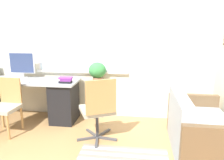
# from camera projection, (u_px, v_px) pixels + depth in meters

# --- Properties ---
(ground_plane) EXTENTS (14.00, 14.00, 0.00)m
(ground_plane) POSITION_uv_depth(u_px,v_px,m) (71.00, 128.00, 3.57)
(ground_plane) COLOR tan
(wall_back_with_window) EXTENTS (9.00, 0.12, 2.70)m
(wall_back_with_window) POSITION_uv_depth(u_px,v_px,m) (80.00, 43.00, 3.91)
(wall_back_with_window) COLOR beige
(wall_back_with_window) RESTS_ON ground_plane
(desk) EXTENTS (2.08, 0.59, 0.72)m
(desk) POSITION_uv_depth(u_px,v_px,m) (21.00, 98.00, 3.90)
(desk) COLOR #9EA3A8
(desk) RESTS_ON ground_plane
(monitor) EXTENTS (0.47, 0.16, 0.46)m
(monitor) POSITION_uv_depth(u_px,v_px,m) (22.00, 64.00, 3.91)
(monitor) COLOR silver
(monitor) RESTS_ON desk
(keyboard) EXTENTS (0.42, 0.15, 0.02)m
(keyboard) POSITION_uv_depth(u_px,v_px,m) (14.00, 81.00, 3.67)
(keyboard) COLOR silver
(keyboard) RESTS_ON desk
(mouse) EXTENTS (0.03, 0.06, 0.03)m
(mouse) POSITION_uv_depth(u_px,v_px,m) (29.00, 82.00, 3.63)
(mouse) COLOR silver
(mouse) RESTS_ON desk
(book_stack) EXTENTS (0.22, 0.14, 0.10)m
(book_stack) POSITION_uv_depth(u_px,v_px,m) (66.00, 80.00, 3.59)
(book_stack) COLOR black
(book_stack) RESTS_ON desk
(desk_chair_wooden) EXTENTS (0.42, 0.43, 0.84)m
(desk_chair_wooden) POSITION_uv_depth(u_px,v_px,m) (6.00, 104.00, 3.38)
(desk_chair_wooden) COLOR #B2844C
(desk_chair_wooden) RESTS_ON ground_plane
(office_chair_swivel) EXTENTS (0.60, 0.61, 0.94)m
(office_chair_swivel) POSITION_uv_depth(u_px,v_px,m) (98.00, 109.00, 3.08)
(office_chair_swivel) COLOR #47474C
(office_chair_swivel) RESTS_ON ground_plane
(couch_loveseat) EXTENTS (0.74, 1.24, 0.75)m
(couch_loveseat) POSITION_uv_depth(u_px,v_px,m) (199.00, 131.00, 2.87)
(couch_loveseat) COLOR #9EA8B2
(couch_loveseat) RESTS_ON ground_plane
(plant_stand) EXTENTS (0.20, 0.20, 0.60)m
(plant_stand) POSITION_uv_depth(u_px,v_px,m) (98.00, 91.00, 3.92)
(plant_stand) COLOR #333338
(plant_stand) RESTS_ON ground_plane
(potted_plant) EXTENTS (0.30, 0.30, 0.43)m
(potted_plant) POSITION_uv_depth(u_px,v_px,m) (97.00, 72.00, 3.84)
(potted_plant) COLOR #9E6B4C
(potted_plant) RESTS_ON plant_stand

